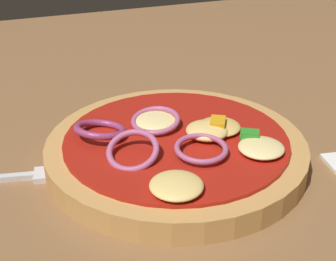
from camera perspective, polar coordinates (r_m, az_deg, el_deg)
name	(u,v)px	position (r m, az deg, el deg)	size (l,w,h in m)	color
dining_table	(151,187)	(0.43, -1.98, -6.37)	(1.20, 1.05, 0.03)	brown
pizza	(176,149)	(0.43, 0.95, -2.10)	(0.22, 0.22, 0.04)	tan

